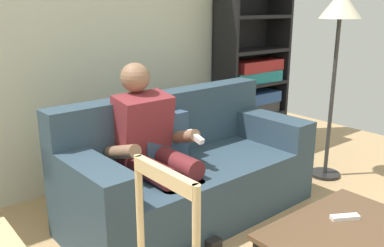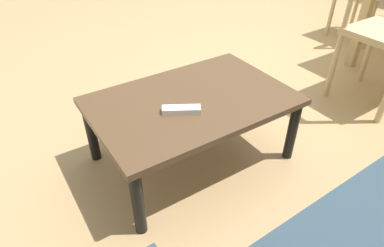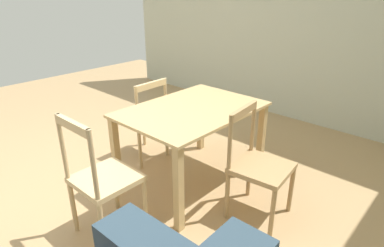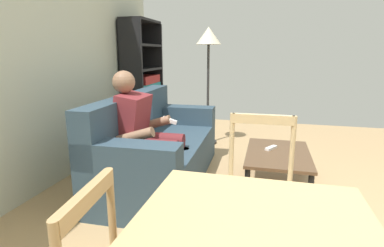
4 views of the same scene
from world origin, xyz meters
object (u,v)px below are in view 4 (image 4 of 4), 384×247
(couch, at_px, (156,149))
(floor_lamp, at_px, (209,46))
(bookshelf, at_px, (143,93))
(dining_chair_facing_couch, at_px, (258,200))
(coffee_table, at_px, (278,157))
(tv_remote, at_px, (271,148))
(person_lounging, at_px, (145,132))

(couch, bearing_deg, floor_lamp, -10.05)
(bookshelf, height_order, dining_chair_facing_couch, bookshelf)
(coffee_table, height_order, dining_chair_facing_couch, dining_chair_facing_couch)
(coffee_table, xyz_separation_m, tv_remote, (0.10, 0.07, 0.06))
(dining_chair_facing_couch, distance_m, floor_lamp, 2.91)
(couch, bearing_deg, person_lounging, -176.96)
(person_lounging, distance_m, floor_lamp, 1.98)
(dining_chair_facing_couch, bearing_deg, person_lounging, 52.98)
(tv_remote, distance_m, dining_chair_facing_couch, 1.38)
(couch, relative_size, bookshelf, 1.06)
(person_lounging, relative_size, bookshelf, 0.65)
(person_lounging, height_order, floor_lamp, floor_lamp)
(couch, height_order, person_lounging, person_lounging)
(person_lounging, xyz_separation_m, dining_chair_facing_couch, (-0.82, -1.09, -0.15))
(tv_remote, bearing_deg, dining_chair_facing_couch, 116.61)
(couch, relative_size, floor_lamp, 1.14)
(coffee_table, xyz_separation_m, bookshelf, (1.40, 2.06, 0.39))
(tv_remote, xyz_separation_m, floor_lamp, (1.23, 0.92, 1.06))
(person_lounging, relative_size, dining_chair_facing_couch, 1.23)
(coffee_table, distance_m, tv_remote, 0.13)
(couch, distance_m, person_lounging, 0.41)
(couch, xyz_separation_m, bookshelf, (1.55, 0.80, 0.37))
(coffee_table, bearing_deg, floor_lamp, 36.68)
(couch, distance_m, dining_chair_facing_couch, 1.58)
(coffee_table, xyz_separation_m, floor_lamp, (1.33, 0.99, 1.11))
(tv_remote, bearing_deg, bookshelf, -3.08)
(coffee_table, relative_size, floor_lamp, 0.55)
(floor_lamp, bearing_deg, tv_remote, -143.14)
(person_lounging, bearing_deg, dining_chair_facing_couch, -127.02)
(floor_lamp, bearing_deg, coffee_table, -143.32)
(tv_remote, bearing_deg, person_lounging, 55.66)
(tv_remote, xyz_separation_m, bookshelf, (1.30, 1.99, 0.34))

